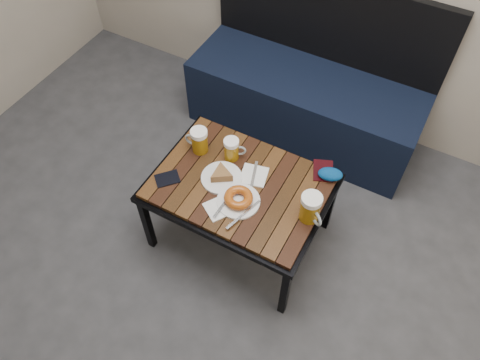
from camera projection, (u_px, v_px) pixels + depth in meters
The scene contains 12 objects.
bench at pixel (306, 98), 2.87m from camera, with size 1.40×0.50×0.95m.
cafe_table at pixel (240, 189), 2.26m from camera, with size 0.84×0.62×0.47m.
beer_mug_left at pixel (199, 140), 2.30m from camera, with size 0.12×0.09×0.14m.
beer_mug_centre at pixel (232, 149), 2.27m from camera, with size 0.11×0.10×0.12m.
beer_mug_right at pixel (311, 208), 2.05m from camera, with size 0.14×0.12×0.15m.
plate_pie at pixel (221, 176), 2.22m from camera, with size 0.20×0.20×0.06m.
plate_bagel at pixel (238, 199), 2.14m from camera, with size 0.20×0.26×0.06m.
napkin_left at pixel (254, 175), 2.24m from camera, with size 0.15×0.16×0.01m.
napkin_right at pixel (217, 209), 2.13m from camera, with size 0.15×0.14×0.01m.
passport_navy at pixel (167, 179), 2.23m from camera, with size 0.08×0.11×0.01m, color black.
passport_burgundy at pixel (323, 171), 2.26m from camera, with size 0.10×0.13×0.01m, color black.
knit_pouch at pixel (330, 174), 2.22m from camera, with size 0.12×0.08×0.05m, color navy.
Camera 1 is at (0.51, -0.31, 2.25)m, focal length 35.00 mm.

